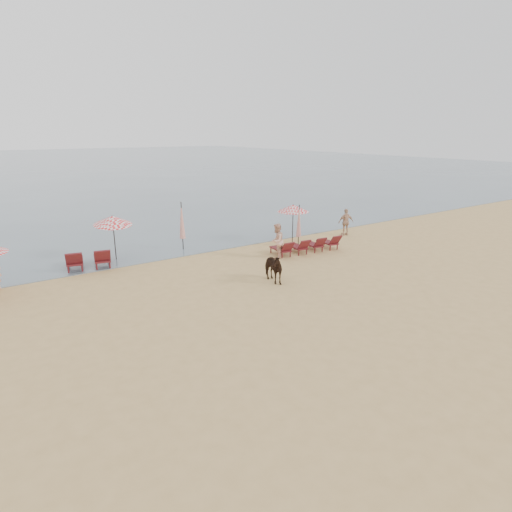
% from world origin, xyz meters
% --- Properties ---
extents(ground, '(120.00, 120.00, 0.00)m').
position_xyz_m(ground, '(0.00, 0.00, 0.00)').
color(ground, tan).
rests_on(ground, ground).
extents(sea, '(160.00, 140.00, 0.06)m').
position_xyz_m(sea, '(0.00, 80.00, 0.00)').
color(sea, '#51606B').
rests_on(sea, ground).
extents(lounger_cluster_left, '(2.15, 2.09, 0.65)m').
position_xyz_m(lounger_cluster_left, '(-5.13, 10.63, 0.45)').
color(lounger_cluster_left, '#5D1619').
rests_on(lounger_cluster_left, ground).
extents(lounger_cluster_right, '(3.57, 1.82, 0.55)m').
position_xyz_m(lounger_cluster_right, '(4.63, 7.23, 0.38)').
color(lounger_cluster_right, '#5D1619').
rests_on(lounger_cluster_right, ground).
extents(umbrella_open_left_b, '(1.74, 1.77, 2.22)m').
position_xyz_m(umbrella_open_left_b, '(-3.74, 11.29, 1.92)').
color(umbrella_open_left_b, black).
rests_on(umbrella_open_left_b, ground).
extents(umbrella_open_right, '(1.71, 1.71, 2.08)m').
position_xyz_m(umbrella_open_right, '(5.33, 9.24, 1.88)').
color(umbrella_open_right, black).
rests_on(umbrella_open_right, ground).
extents(umbrella_closed_left, '(0.30, 0.30, 2.48)m').
position_xyz_m(umbrella_closed_left, '(-0.33, 11.17, 1.53)').
color(umbrella_closed_left, black).
rests_on(umbrella_closed_left, ground).
extents(umbrella_closed_right, '(0.27, 0.27, 2.23)m').
position_xyz_m(umbrella_closed_right, '(4.98, 8.32, 1.37)').
color(umbrella_closed_right, black).
rests_on(umbrella_closed_right, ground).
extents(cow, '(0.83, 1.52, 1.23)m').
position_xyz_m(cow, '(0.53, 4.67, 0.61)').
color(cow, black).
rests_on(cow, ground).
extents(beachgoer_right_a, '(1.03, 0.97, 1.69)m').
position_xyz_m(beachgoer_right_a, '(2.75, 7.26, 0.84)').
color(beachgoer_right_a, '#DFA58B').
rests_on(beachgoer_right_a, ground).
extents(beachgoer_right_b, '(0.99, 0.68, 1.56)m').
position_xyz_m(beachgoer_right_b, '(8.92, 8.75, 0.78)').
color(beachgoer_right_b, tan).
rests_on(beachgoer_right_b, ground).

